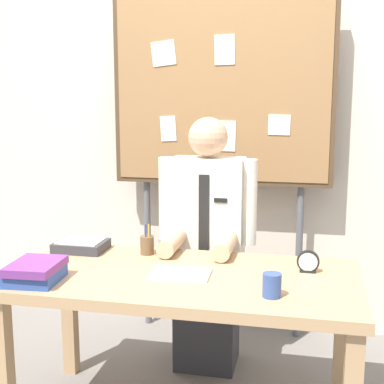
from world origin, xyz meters
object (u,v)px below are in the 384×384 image
at_px(book_stack, 35,272).
at_px(pen_holder, 147,245).
at_px(desk, 184,293).
at_px(paper_tray, 81,245).
at_px(person, 207,254).
at_px(desk_clock, 308,262).
at_px(open_notebook, 180,274).
at_px(bulletin_board, 222,94).
at_px(coffee_mug, 272,285).

distance_m(book_stack, pen_holder, 0.62).
bearing_deg(desk, pen_holder, 133.87).
relative_size(book_stack, paper_tray, 1.03).
bearing_deg(person, book_stack, -126.59).
xyz_separation_m(desk_clock, paper_tray, (-1.17, 0.11, -0.02)).
distance_m(pen_holder, paper_tray, 0.36).
bearing_deg(open_notebook, paper_tray, 155.40).
distance_m(person, book_stack, 1.03).
xyz_separation_m(bulletin_board, desk_clock, (0.55, -0.90, -0.77)).
bearing_deg(coffee_mug, book_stack, -178.02).
xyz_separation_m(person, paper_tray, (-0.61, -0.33, 0.10)).
bearing_deg(pen_holder, coffee_mug, -35.19).
bearing_deg(pen_holder, book_stack, -125.09).
distance_m(person, bulletin_board, 1.00).
bearing_deg(paper_tray, desk, -22.63).
height_order(desk_clock, pen_holder, pen_holder).
bearing_deg(pen_holder, paper_tray, -178.57).
relative_size(desk_clock, coffee_mug, 1.05).
bearing_deg(paper_tray, desk_clock, -5.49).
distance_m(desk_clock, paper_tray, 1.17).
distance_m(desk, bulletin_board, 1.38).
bearing_deg(pen_holder, person, 51.13).
xyz_separation_m(open_notebook, paper_tray, (-0.60, 0.28, 0.02)).
relative_size(desk, paper_tray, 6.11).
relative_size(book_stack, open_notebook, 0.99).
relative_size(bulletin_board, book_stack, 8.20).
relative_size(book_stack, desk_clock, 2.57).
bearing_deg(coffee_mug, desk, 153.51).
bearing_deg(desk_clock, open_notebook, -163.86).
bearing_deg(desk, book_stack, -158.44).
bearing_deg(bulletin_board, coffee_mug, -71.72).
xyz_separation_m(open_notebook, coffee_mug, (0.42, -0.19, 0.04)).
relative_size(person, coffee_mug, 14.57).
bearing_deg(desk_clock, book_stack, -161.72).
xyz_separation_m(bulletin_board, paper_tray, (-0.61, -0.79, -0.79)).
xyz_separation_m(bulletin_board, open_notebook, (-0.01, -1.07, -0.81)).
relative_size(desk, pen_holder, 9.93).
xyz_separation_m(desk, paper_tray, (-0.61, 0.26, 0.12)).
relative_size(open_notebook, paper_tray, 1.04).
xyz_separation_m(person, bulletin_board, (-0.00, 0.46, 0.89)).
relative_size(person, paper_tray, 5.52).
distance_m(bulletin_board, desk_clock, 1.31).
distance_m(person, pen_holder, 0.42).
xyz_separation_m(desk, bulletin_board, (-0.00, 1.05, 0.91)).
xyz_separation_m(book_stack, desk_clock, (1.17, 0.39, 0.00)).
relative_size(person, open_notebook, 5.32).
height_order(desk, book_stack, book_stack).
height_order(book_stack, desk_clock, desk_clock).
height_order(open_notebook, paper_tray, paper_tray).
xyz_separation_m(person, coffee_mug, (0.41, -0.79, 0.12)).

